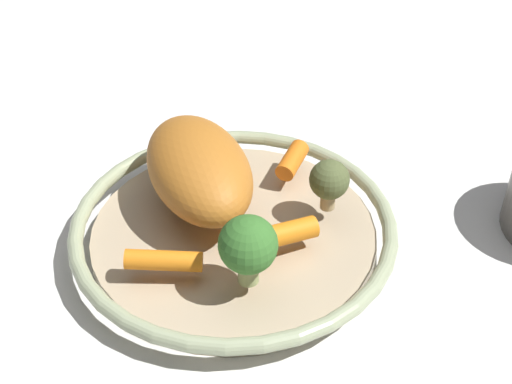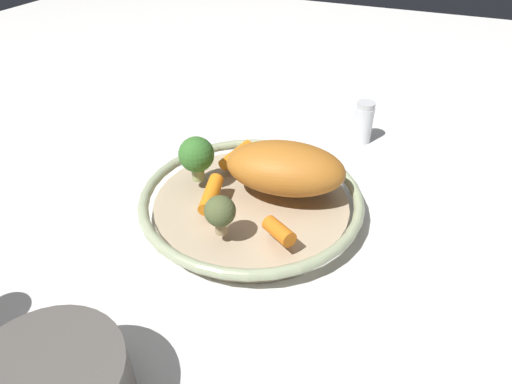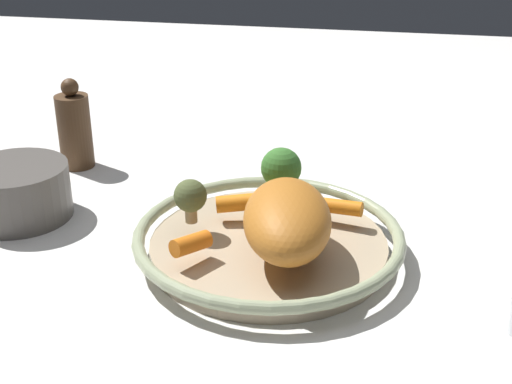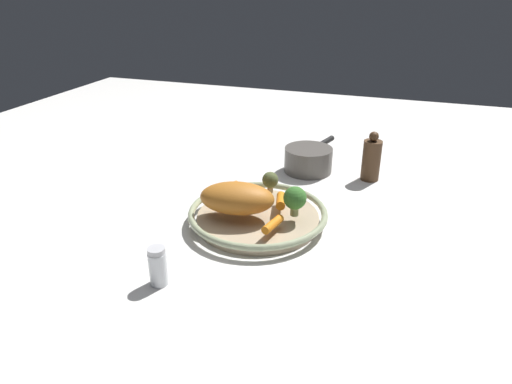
% 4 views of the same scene
% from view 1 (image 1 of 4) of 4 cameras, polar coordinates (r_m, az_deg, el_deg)
% --- Properties ---
extents(ground_plane, '(2.51, 2.51, 0.00)m').
position_cam_1_polar(ground_plane, '(0.68, -1.78, -4.35)').
color(ground_plane, silver).
extents(serving_bowl, '(0.31, 0.31, 0.03)m').
position_cam_1_polar(serving_bowl, '(0.67, -1.81, -3.18)').
color(serving_bowl, tan).
rests_on(serving_bowl, ground_plane).
extents(roast_chicken_piece, '(0.17, 0.12, 0.07)m').
position_cam_1_polar(roast_chicken_piece, '(0.66, -4.66, 1.93)').
color(roast_chicken_piece, '#BC6D24').
rests_on(roast_chicken_piece, serving_bowl).
extents(baby_carrot_left, '(0.04, 0.07, 0.02)m').
position_cam_1_polar(baby_carrot_left, '(0.62, 2.15, -3.42)').
color(baby_carrot_left, orange).
rests_on(baby_carrot_left, serving_bowl).
extents(baby_carrot_back, '(0.05, 0.04, 0.02)m').
position_cam_1_polar(baby_carrot_back, '(0.71, 2.95, 2.58)').
color(baby_carrot_back, orange).
rests_on(baby_carrot_back, serving_bowl).
extents(baby_carrot_near_rim, '(0.03, 0.07, 0.02)m').
position_cam_1_polar(baby_carrot_near_rim, '(0.61, -7.47, -5.51)').
color(baby_carrot_near_rim, orange).
rests_on(baby_carrot_near_rim, serving_bowl).
extents(broccoli_floret_edge, '(0.04, 0.04, 0.05)m').
position_cam_1_polar(broccoli_floret_edge, '(0.65, 5.88, 1.08)').
color(broccoli_floret_edge, tan).
rests_on(broccoli_floret_edge, serving_bowl).
extents(broccoli_floret_small, '(0.05, 0.05, 0.07)m').
position_cam_1_polar(broccoli_floret_small, '(0.57, -1.04, -4.43)').
color(broccoli_floret_small, '#9BA566').
rests_on(broccoli_floret_small, serving_bowl).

